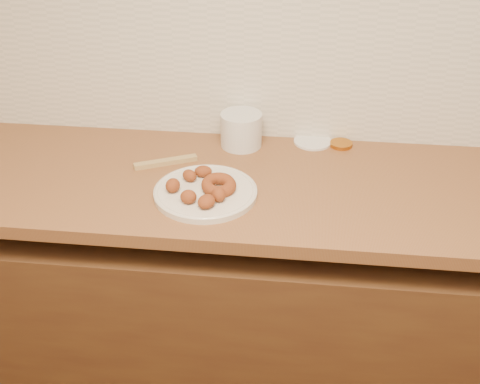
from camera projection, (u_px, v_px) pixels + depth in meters
name	position (u px, v px, depth m)	size (l,w,h in m)	color
wall_back	(360.00, 0.00, 1.76)	(4.00, 0.02, 2.70)	tan
base_cabinet	(334.00, 316.00, 2.01)	(3.60, 0.60, 0.77)	#56371B
butcher_block	(131.00, 179.00, 1.81)	(2.30, 0.62, 0.04)	brown
backsplash	(355.00, 51.00, 1.83)	(3.60, 0.02, 0.60)	beige
donut_plate	(206.00, 193.00, 1.69)	(0.29, 0.29, 0.02)	silver
ring_donut	(219.00, 185.00, 1.68)	(0.10, 0.10, 0.03)	brown
fried_dough_chunks	(197.00, 188.00, 1.66)	(0.18, 0.21, 0.04)	brown
plastic_tub	(241.00, 130.00, 1.92)	(0.13, 0.13, 0.11)	silver
tub_lid	(313.00, 141.00, 1.97)	(0.12, 0.12, 0.01)	silver
brass_jar_lid	(341.00, 144.00, 1.94)	(0.07, 0.07, 0.01)	#B87221
wooden_utensil	(166.00, 162.00, 1.84)	(0.20, 0.02, 0.02)	tan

